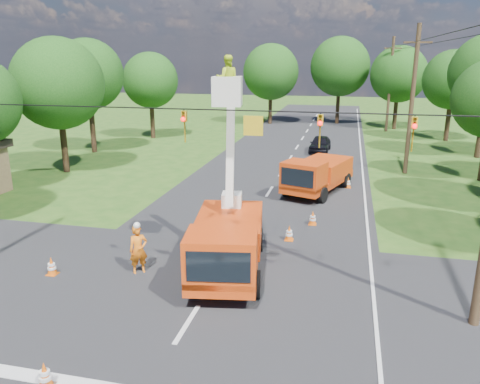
% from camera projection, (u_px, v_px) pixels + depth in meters
% --- Properties ---
extents(ground, '(140.00, 140.00, 0.00)m').
position_uv_depth(ground, '(281.00, 173.00, 32.95)').
color(ground, '#265118').
rests_on(ground, ground).
extents(road_main, '(12.00, 100.00, 0.06)m').
position_uv_depth(road_main, '(281.00, 173.00, 32.95)').
color(road_main, black).
rests_on(road_main, ground).
extents(road_cross, '(56.00, 10.00, 0.07)m').
position_uv_depth(road_cross, '(206.00, 294.00, 16.09)').
color(road_cross, black).
rests_on(road_cross, ground).
extents(edge_line, '(0.12, 90.00, 0.02)m').
position_uv_depth(edge_line, '(363.00, 178.00, 31.73)').
color(edge_line, silver).
rests_on(edge_line, ground).
extents(bucket_truck, '(3.34, 6.63, 7.93)m').
position_uv_depth(bucket_truck, '(227.00, 232.00, 17.23)').
color(bucket_truck, '#C73D0E').
rests_on(bucket_truck, ground).
extents(second_truck, '(4.06, 6.44, 2.27)m').
position_uv_depth(second_truck, '(317.00, 174.00, 27.73)').
color(second_truck, '#C73D0E').
rests_on(second_truck, ground).
extents(ground_worker, '(0.82, 0.78, 1.89)m').
position_uv_depth(ground_worker, '(138.00, 250.00, 17.41)').
color(ground_worker, orange).
rests_on(ground_worker, ground).
extents(distant_car, '(1.83, 4.09, 1.37)m').
position_uv_depth(distant_car, '(320.00, 144.00, 40.24)').
color(distant_car, black).
rests_on(distant_car, ground).
extents(traffic_cone_0, '(0.38, 0.38, 0.71)m').
position_uv_depth(traffic_cone_0, '(45.00, 375.00, 11.42)').
color(traffic_cone_0, '#DD580B').
rests_on(traffic_cone_0, ground).
extents(traffic_cone_2, '(0.38, 0.38, 0.71)m').
position_uv_depth(traffic_cone_2, '(289.00, 233.00, 20.68)').
color(traffic_cone_2, '#DD580B').
rests_on(traffic_cone_2, ground).
extents(traffic_cone_3, '(0.38, 0.38, 0.71)m').
position_uv_depth(traffic_cone_3, '(313.00, 218.00, 22.62)').
color(traffic_cone_3, '#DD580B').
rests_on(traffic_cone_3, ground).
extents(traffic_cone_4, '(0.38, 0.38, 0.71)m').
position_uv_depth(traffic_cone_4, '(52.00, 266.00, 17.39)').
color(traffic_cone_4, '#DD580B').
rests_on(traffic_cone_4, ground).
extents(traffic_cone_7, '(0.38, 0.38, 0.71)m').
position_uv_depth(traffic_cone_7, '(348.00, 183.00, 29.07)').
color(traffic_cone_7, '#DD580B').
rests_on(traffic_cone_7, ground).
extents(pole_right_mid, '(1.80, 0.30, 10.00)m').
position_uv_depth(pole_right_mid, '(412.00, 100.00, 31.56)').
color(pole_right_mid, '#4C3823').
rests_on(pole_right_mid, ground).
extents(pole_right_far, '(1.80, 0.30, 10.00)m').
position_uv_depth(pole_right_far, '(390.00, 84.00, 50.28)').
color(pole_right_far, '#4C3823').
rests_on(pole_right_far, ground).
extents(signal_span, '(18.00, 0.29, 1.07)m').
position_uv_depth(signal_span, '(274.00, 125.00, 13.98)').
color(signal_span, black).
rests_on(signal_span, ground).
extents(tree_left_d, '(6.20, 6.20, 9.24)m').
position_uv_depth(tree_left_d, '(58.00, 84.00, 31.70)').
color(tree_left_d, '#382616').
rests_on(tree_left_d, ground).
extents(tree_left_e, '(5.80, 5.80, 9.41)m').
position_uv_depth(tree_left_e, '(88.00, 75.00, 38.54)').
color(tree_left_e, '#382616').
rests_on(tree_left_e, ground).
extents(tree_left_f, '(5.40, 5.40, 8.40)m').
position_uv_depth(tree_left_f, '(150.00, 80.00, 45.82)').
color(tree_left_f, '#382616').
rests_on(tree_left_f, ground).
extents(tree_right_e, '(5.60, 5.60, 8.63)m').
position_uv_depth(tree_right_e, '(453.00, 80.00, 44.26)').
color(tree_right_e, '#382616').
rests_on(tree_right_e, ground).
extents(tree_far_a, '(6.60, 6.60, 9.50)m').
position_uv_depth(tree_far_a, '(271.00, 72.00, 55.72)').
color(tree_far_a, '#382616').
rests_on(tree_far_a, ground).
extents(tree_far_b, '(7.00, 7.00, 10.32)m').
position_uv_depth(tree_far_b, '(340.00, 67.00, 55.69)').
color(tree_far_b, '#382616').
rests_on(tree_far_b, ground).
extents(tree_far_c, '(6.20, 6.20, 9.18)m').
position_uv_depth(tree_far_c, '(399.00, 74.00, 51.67)').
color(tree_far_c, '#382616').
rests_on(tree_far_c, ground).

